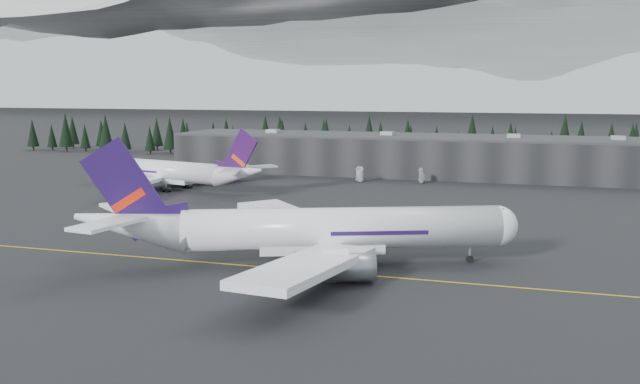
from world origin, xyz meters
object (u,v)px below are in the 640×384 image
(terminal, at_px, (417,155))
(gse_vehicle_b, at_px, (422,181))
(jet_main, at_px, (303,230))
(jet_parked, at_px, (173,172))
(gse_vehicle_a, at_px, (360,180))

(terminal, bearing_deg, gse_vehicle_b, -76.49)
(jet_main, xyz_separation_m, jet_parked, (-61.60, 69.24, -0.85))
(gse_vehicle_b, bearing_deg, gse_vehicle_a, -110.80)
(terminal, xyz_separation_m, gse_vehicle_a, (-12.97, -24.17, -5.64))
(jet_main, relative_size, jet_parked, 1.15)
(terminal, xyz_separation_m, gse_vehicle_b, (5.14, -21.38, -5.51))
(gse_vehicle_b, bearing_deg, jet_parked, -91.59)
(jet_main, height_order, gse_vehicle_b, jet_main)
(jet_parked, xyz_separation_m, gse_vehicle_b, (63.41, 33.69, -4.21))
(jet_parked, distance_m, gse_vehicle_b, 71.92)
(jet_parked, height_order, gse_vehicle_a, jet_parked)
(terminal, xyz_separation_m, jet_main, (3.33, -124.30, -0.46))
(terminal, height_order, jet_parked, jet_parked)
(gse_vehicle_b, bearing_deg, jet_main, -30.57)
(jet_parked, bearing_deg, gse_vehicle_a, -131.63)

